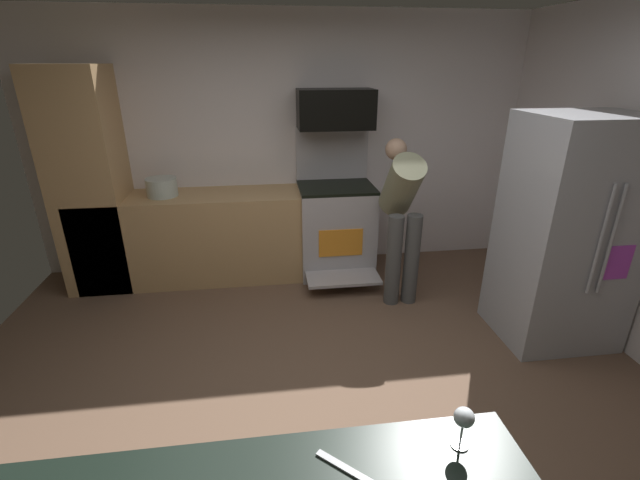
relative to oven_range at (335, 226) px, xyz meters
name	(u,v)px	position (x,y,z in m)	size (l,w,h in m)	color
ground_plane	(315,402)	(-0.46, -1.97, -0.52)	(5.20, 4.80, 0.02)	brown
wall_back	(287,145)	(-0.46, 0.37, 0.79)	(5.20, 0.12, 2.60)	silver
lower_cabinet_run	(205,237)	(-1.36, 0.01, -0.06)	(2.40, 0.60, 0.90)	tan
cabinet_column	(90,183)	(-2.36, 0.01, 0.54)	(0.60, 0.60, 2.10)	tan
oven_range	(335,226)	(0.00, 0.00, 0.00)	(0.76, 0.97, 1.50)	#B6B0B5
microwave	(335,109)	(0.00, 0.09, 1.18)	(0.74, 0.38, 0.37)	black
refrigerator	(567,233)	(1.57, -1.41, 0.39)	(0.85, 0.74, 1.79)	#AFB1BA
person_cook	(401,210)	(0.50, -0.63, 0.37)	(0.31, 0.63, 1.47)	#4F4F4F
wine_glass_near	(464,419)	(-0.11, -3.19, 0.51)	(0.07, 0.07, 0.16)	silver
knife_paring	(353,473)	(-0.49, -3.25, 0.40)	(0.27, 0.02, 0.01)	#B7BABF
stock_pot	(162,187)	(-1.71, 0.01, 0.48)	(0.29, 0.29, 0.18)	#B7C3BB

